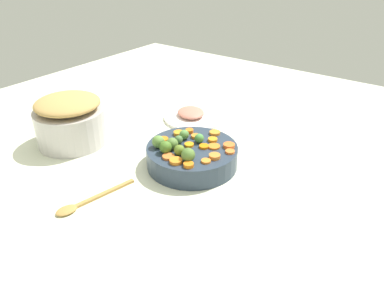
{
  "coord_description": "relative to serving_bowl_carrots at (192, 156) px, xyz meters",
  "views": [
    {
      "loc": [
        0.65,
        -0.86,
        0.69
      ],
      "look_at": [
        0.01,
        0.01,
        0.1
      ],
      "focal_mm": 35.2,
      "sensor_mm": 36.0,
      "label": 1
    }
  ],
  "objects": [
    {
      "name": "tabletop",
      "position": [
        -0.01,
        -0.01,
        -0.05
      ],
      "size": [
        2.4,
        2.4,
        0.02
      ],
      "primitive_type": "cube",
      "color": "beige",
      "rests_on": "ground"
    },
    {
      "name": "serving_bowl_carrots",
      "position": [
        0.0,
        0.0,
        0.0
      ],
      "size": [
        0.3,
        0.3,
        0.07
      ],
      "primitive_type": "cylinder",
      "color": "#2B3849",
      "rests_on": "tabletop"
    },
    {
      "name": "metal_pot",
      "position": [
        -0.45,
        -0.13,
        0.03
      ],
      "size": [
        0.25,
        0.25,
        0.13
      ],
      "primitive_type": "cylinder",
      "color": "#BCB6B5",
      "rests_on": "tabletop"
    },
    {
      "name": "stuffing_mound",
      "position": [
        -0.45,
        -0.13,
        0.12
      ],
      "size": [
        0.23,
        0.23,
        0.05
      ],
      "primitive_type": "ellipsoid",
      "color": "tan",
      "rests_on": "metal_pot"
    },
    {
      "name": "carrot_slice_0",
      "position": [
        0.1,
        -0.02,
        0.04
      ],
      "size": [
        0.05,
        0.05,
        0.01
      ],
      "primitive_type": "cylinder",
      "rotation": [
        0.0,
        0.0,
        2.78
      ],
      "color": "orange",
      "rests_on": "serving_bowl_carrots"
    },
    {
      "name": "carrot_slice_1",
      "position": [
        0.01,
        0.12,
        0.04
      ],
      "size": [
        0.05,
        0.05,
        0.01
      ],
      "primitive_type": "cylinder",
      "rotation": [
        0.0,
        0.0,
        1.0
      ],
      "color": "orange",
      "rests_on": "serving_bowl_carrots"
    },
    {
      "name": "carrot_slice_2",
      "position": [
        -0.02,
        -0.1,
        0.04
      ],
      "size": [
        0.05,
        0.05,
        0.01
      ],
      "primitive_type": "cylinder",
      "rotation": [
        0.0,
        0.0,
        2.32
      ],
      "color": "orange",
      "rests_on": "serving_bowl_carrots"
    },
    {
      "name": "carrot_slice_3",
      "position": [
        -0.01,
        -0.0,
        0.04
      ],
      "size": [
        0.04,
        0.04,
        0.01
      ],
      "primitive_type": "cylinder",
      "rotation": [
        0.0,
        0.0,
        2.35
      ],
      "color": "orange",
      "rests_on": "serving_bowl_carrots"
    },
    {
      "name": "carrot_slice_4",
      "position": [
        0.1,
        0.07,
        0.04
      ],
      "size": [
        0.05,
        0.05,
        0.01
      ],
      "primitive_type": "cylinder",
      "rotation": [
        0.0,
        0.0,
        0.41
      ],
      "color": "orange",
      "rests_on": "serving_bowl_carrots"
    },
    {
      "name": "carrot_slice_5",
      "position": [
        0.06,
        -0.1,
        0.04
      ],
      "size": [
        0.04,
        0.04,
        0.01
      ],
      "primitive_type": "cylinder",
      "rotation": [
        0.0,
        0.0,
        1.93
      ],
      "color": "orange",
      "rests_on": "serving_bowl_carrots"
    },
    {
      "name": "carrot_slice_6",
      "position": [
        0.12,
        0.04,
        0.04
      ],
      "size": [
        0.04,
        0.04,
        0.01
      ],
      "primitive_type": "cylinder",
      "rotation": [
        0.0,
        0.0,
        3.54
      ],
      "color": "orange",
      "rests_on": "serving_bowl_carrots"
    },
    {
      "name": "carrot_slice_7",
      "position": [
        0.02,
        -0.11,
        0.04
      ],
      "size": [
        0.05,
        0.05,
        0.01
      ],
      "primitive_type": "cylinder",
      "rotation": [
        0.0,
        0.0,
        4.25
      ],
      "color": "orange",
      "rests_on": "serving_bowl_carrots"
    },
    {
      "name": "carrot_slice_8",
      "position": [
        0.03,
        0.07,
        0.04
      ],
      "size": [
        0.04,
        0.04,
        0.01
      ],
      "primitive_type": "cylinder",
      "rotation": [
        0.0,
        0.0,
        5.5
      ],
      "color": "orange",
      "rests_on": "serving_bowl_carrots"
    },
    {
      "name": "carrot_slice_9",
      "position": [
        0.06,
        0.04,
        0.04
      ],
      "size": [
        0.05,
        0.05,
        0.01
      ],
      "primitive_type": "cylinder",
      "rotation": [
        0.0,
        0.0,
        3.3
      ],
      "color": "orange",
      "rests_on": "serving_bowl_carrots"
    },
    {
      "name": "carrot_slice_10",
      "position": [
        -0.03,
        0.06,
        0.04
      ],
      "size": [
        0.04,
        0.04,
        0.01
      ],
      "primitive_type": "cylinder",
      "rotation": [
        0.0,
        0.0,
        2.68
      ],
      "color": "orange",
      "rests_on": "serving_bowl_carrots"
    },
    {
      "name": "carrot_slice_11",
      "position": [
        -0.1,
        -0.02,
        0.04
      ],
      "size": [
        0.04,
        0.04,
        0.01
      ],
      "primitive_type": "cylinder",
      "rotation": [
        0.0,
        0.0,
        4.68
      ],
      "color": "orange",
      "rests_on": "serving_bowl_carrots"
    },
    {
      "name": "carrot_slice_12",
      "position": [
        -0.07,
        0.08,
        0.04
      ],
      "size": [
        0.04,
        0.04,
        0.01
      ],
      "primitive_type": "cylinder",
      "rotation": [
        0.0,
        0.0,
        3.51
      ],
      "color": "orange",
      "rests_on": "serving_bowl_carrots"
    },
    {
      "name": "carrot_slice_13",
      "position": [
        0.03,
        0.02,
        0.04
      ],
      "size": [
        0.04,
        0.04,
        0.01
      ],
      "primitive_type": "cylinder",
      "rotation": [
        0.0,
        0.0,
        3.91
      ],
      "color": "orange",
      "rests_on": "serving_bowl_carrots"
    },
    {
      "name": "carrot_slice_14",
      "position": [
        0.09,
        -0.05,
        0.04
      ],
      "size": [
        0.03,
        0.03,
        0.01
      ],
      "primitive_type": "cylinder",
      "rotation": [
        0.0,
        0.0,
        6.14
      ],
      "color": "orange",
      "rests_on": "serving_bowl_carrots"
    },
    {
      "name": "carrot_slice_15",
      "position": [
        -0.09,
        0.04,
        0.04
      ],
      "size": [
        0.04,
        0.04,
        0.01
      ],
      "primitive_type": "cylinder",
      "rotation": [
        0.0,
        0.0,
        3.08
      ],
      "color": "orange",
      "rests_on": "serving_bowl_carrots"
    },
    {
      "name": "brussels_sprout_0",
      "position": [
        -0.05,
        -0.0,
        0.05
      ],
      "size": [
        0.03,
        0.03,
        0.03
      ],
      "primitive_type": "sphere",
      "color": "#4A723E",
      "rests_on": "serving_bowl_carrots"
    },
    {
      "name": "brussels_sprout_1",
      "position": [
        -0.09,
        -0.07,
        0.06
      ],
      "size": [
        0.04,
        0.04,
        0.04
      ],
      "primitive_type": "sphere",
      "color": "#5E873D",
      "rests_on": "serving_bowl_carrots"
    },
    {
      "name": "brussels_sprout_2",
      "position": [
        -0.05,
        0.03,
        0.05
      ],
      "size": [
        0.03,
        0.03,
        0.03
      ],
      "primitive_type": "sphere",
      "color": "#558840",
      "rests_on": "serving_bowl_carrots"
    },
    {
      "name": "brussels_sprout_3",
      "position": [
        -0.04,
        -0.08,
        0.05
      ],
      "size": [
        0.04,
        0.04,
        0.04
      ],
      "primitive_type": "sphere",
      "color": "#456F24",
      "rests_on": "serving_bowl_carrots"
    },
    {
      "name": "brussels_sprout_4",
      "position": [
        -0.04,
        -0.05,
        0.05
      ],
      "size": [
        0.04,
        0.04,
        0.04
      ],
      "primitive_type": "sphere",
      "color": "#577A38",
      "rests_on": "serving_bowl_carrots"
    },
    {
      "name": "brussels_sprout_5",
      "position": [
        0.0,
        0.04,
        0.05
      ],
      "size": [
        0.03,
        0.03,
        0.03
      ],
      "primitive_type": "sphere",
      "color": "#46893F",
      "rests_on": "serving_bowl_carrots"
    },
    {
      "name": "brussels_sprout_6",
      "position": [
        0.04,
        -0.08,
        0.06
      ],
      "size": [
        0.04,
        0.04,
        0.04
      ],
      "primitive_type": "sphere",
      "color": "#507431",
      "rests_on": "serving_bowl_carrots"
    },
    {
      "name": "brussels_sprout_7",
      "position": [
        -0.0,
        -0.07,
        0.05
      ],
      "size": [
        0.03,
        0.03,
        0.03
      ],
      "primitive_type": "sphere",
      "color": "#5B7725",
      "rests_on": "serving_bowl_carrots"
    },
    {
      "name": "wooden_spoon",
      "position": [
        -0.12,
        -0.36,
        -0.03
      ],
      "size": [
        0.08,
        0.25,
        0.01
      ],
      "color": "#A98140",
      "rests_on": "tabletop"
    },
    {
      "name": "ham_plate",
      "position": [
        -0.21,
        0.3,
        -0.03
      ],
      "size": [
        0.25,
        0.25,
        0.01
      ],
      "primitive_type": "cylinder",
      "color": "white",
      "rests_on": "tabletop"
    },
    {
      "name": "ham_slice_main",
      "position": [
        -0.23,
        0.3,
        -0.01
      ],
      "size": [
        0.17,
        0.17,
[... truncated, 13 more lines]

